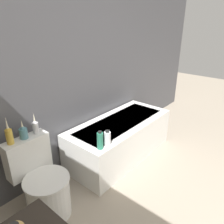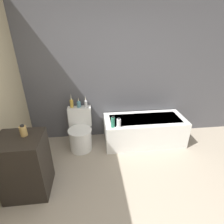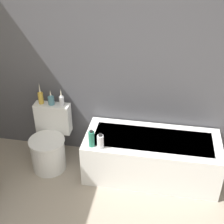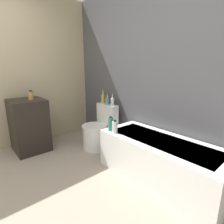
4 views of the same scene
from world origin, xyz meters
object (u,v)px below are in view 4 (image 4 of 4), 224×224
object	(u,v)px
bathtub	(160,160)
vase_bronze	(112,101)
vase_gold	(103,98)
shampoo_bottle_tall	(111,124)
toilet	(98,131)
soap_bottle_glass	(31,95)
vase_silver	(107,100)
shampoo_bottle_short	(115,127)

from	to	relation	value
bathtub	vase_bronze	world-z (taller)	vase_bronze
vase_bronze	vase_gold	bearing A→B (deg)	179.88
shampoo_bottle_tall	bathtub	bearing A→B (deg)	20.51
toilet	shampoo_bottle_tall	world-z (taller)	toilet
toilet	vase_bronze	size ratio (longest dim) A/B	3.46
bathtub	soap_bottle_glass	bearing A→B (deg)	-154.21
vase_gold	vase_silver	size ratio (longest dim) A/B	1.40
soap_bottle_glass	vase_gold	size ratio (longest dim) A/B	0.56
vase_silver	shampoo_bottle_tall	xyz separation A→B (m)	(0.58, -0.42, -0.19)
vase_bronze	soap_bottle_glass	bearing A→B (deg)	-124.56
shampoo_bottle_tall	toilet	bearing A→B (deg)	160.10
vase_silver	shampoo_bottle_short	bearing A→B (deg)	-32.41
bathtub	toilet	xyz separation A→B (m)	(-1.23, -0.03, 0.04)
toilet	vase_silver	xyz separation A→B (m)	(0.00, 0.21, 0.51)
vase_bronze	shampoo_bottle_tall	bearing A→B (deg)	-43.01
vase_gold	vase_bronze	xyz separation A→B (m)	(0.26, -0.00, -0.02)
vase_gold	vase_bronze	bearing A→B (deg)	-0.12
vase_gold	bathtub	bearing A→B (deg)	-7.68
vase_gold	shampoo_bottle_short	xyz separation A→B (m)	(0.81, -0.44, -0.23)
soap_bottle_glass	shampoo_bottle_short	distance (m)	1.47
toilet	vase_silver	size ratio (longest dim) A/B	3.92
bathtub	shampoo_bottle_short	bearing A→B (deg)	-155.05
bathtub	shampoo_bottle_short	distance (m)	0.69
bathtub	soap_bottle_glass	distance (m)	2.14
soap_bottle_glass	vase_gold	world-z (taller)	soap_bottle_glass
vase_gold	soap_bottle_glass	bearing A→B (deg)	-114.12
vase_gold	shampoo_bottle_tall	distance (m)	0.86
vase_gold	shampoo_bottle_short	world-z (taller)	vase_gold
soap_bottle_glass	shampoo_bottle_short	xyz separation A→B (m)	(1.29, 0.63, -0.33)
bathtub	toilet	bearing A→B (deg)	-178.59
toilet	vase_gold	size ratio (longest dim) A/B	2.80
shampoo_bottle_short	vase_silver	bearing A→B (deg)	147.59
vase_bronze	shampoo_bottle_short	xyz separation A→B (m)	(0.55, -0.44, -0.21)
bathtub	toilet	size ratio (longest dim) A/B	2.06
toilet	shampoo_bottle_short	xyz separation A→B (m)	(0.68, -0.22, 0.30)
bathtub	vase_silver	world-z (taller)	vase_silver
soap_bottle_glass	vase_silver	bearing A→B (deg)	60.32
bathtub	vase_bronze	distance (m)	1.24
vase_silver	toilet	bearing A→B (deg)	-90.00
vase_bronze	shampoo_bottle_short	size ratio (longest dim) A/B	1.22
toilet	vase_gold	distance (m)	0.59
vase_silver	vase_bronze	xyz separation A→B (m)	(0.13, 0.00, 0.01)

